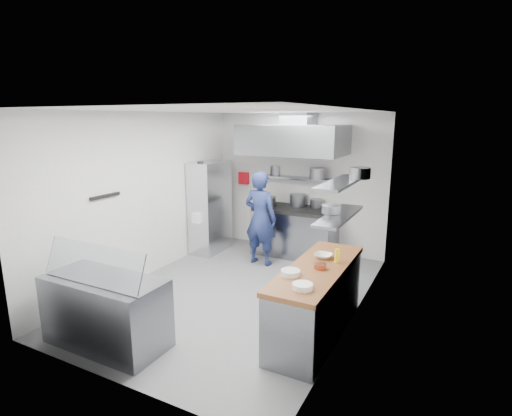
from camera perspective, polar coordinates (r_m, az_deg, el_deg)
The scene contains 36 objects.
floor at distance 6.46m, azimuth -2.50°, elevation -11.95°, with size 5.00×5.00×0.00m, color slate.
ceiling at distance 5.87m, azimuth -2.77°, elevation 13.75°, with size 5.00×5.00×0.00m, color silver.
wall_back at distance 8.23m, azimuth 6.09°, elevation 3.60°, with size 3.60×0.02×2.80m, color white.
wall_front at distance 4.12m, azimuth -20.34°, elevation -6.40°, with size 3.60×0.02×2.80m, color white.
wall_left at distance 7.06m, azimuth -15.40°, elevation 1.71°, with size 5.00×0.02×2.80m, color white.
wall_right at distance 5.36m, azimuth 14.30°, elevation -1.63°, with size 5.00×0.02×2.80m, color white.
gas_range at distance 8.04m, azimuth 5.56°, elevation -3.55°, with size 1.60×0.80×0.90m, color gray.
cooktop at distance 7.92m, azimuth 5.63°, elevation -0.21°, with size 1.57×0.78×0.06m, color black.
stock_pot_left at distance 8.02m, azimuth 1.75°, elevation 0.95°, with size 0.31×0.31×0.20m, color slate.
stock_pot_mid at distance 8.09m, azimuth 6.00°, elevation 1.15°, with size 0.33×0.33×0.24m, color slate.
stock_pot_right at distance 8.04m, azimuth 8.68°, elevation 0.70°, with size 0.26×0.26×0.16m, color slate.
over_range_shelf at distance 8.03m, azimuth 6.36°, elevation 4.24°, with size 1.60×0.30×0.04m, color gray.
shelf_pot_a at distance 8.48m, azimuth 3.01°, elevation 5.49°, with size 0.29×0.29×0.18m, color slate.
shelf_pot_b at distance 7.79m, azimuth 8.71°, elevation 4.88°, with size 0.29×0.29×0.22m, color slate.
extractor_hood at distance 7.57m, azimuth 5.36°, elevation 9.68°, with size 1.90×1.15×0.55m, color gray.
hood_duct at distance 7.77m, azimuth 6.05°, elevation 12.55°, with size 0.55×0.55×0.24m, color slate.
red_firebox at distance 8.70m, azimuth -1.76°, elevation 4.29°, with size 0.22×0.10×0.26m, color red.
chef at distance 7.40m, azimuth 0.64°, elevation -1.48°, with size 0.64×0.42×1.76m, color navy.
wire_rack at distance 8.17m, azimuth -6.56°, elevation 0.13°, with size 0.50×0.90×1.85m, color silver.
rack_bin_a at distance 7.86m, azimuth -8.25°, elevation -1.36°, with size 0.17×0.21×0.19m, color white.
rack_bin_b at distance 7.94m, azimuth -7.42°, elevation 2.50°, with size 0.14×0.18×0.16m, color yellow.
rack_jar at distance 7.70m, azimuth -7.94°, elevation 5.93°, with size 0.12×0.12×0.18m, color black.
knife_strip at distance 6.40m, azimuth -20.74°, elevation 1.60°, with size 0.04×0.55×0.05m, color black.
prep_counter_base at distance 5.23m, azimuth 8.64°, elevation -13.19°, with size 0.62×2.00×0.84m, color gray.
prep_counter_top at distance 5.05m, azimuth 8.81°, elevation -8.59°, with size 0.65×2.04×0.06m, color #955C28.
plate_stack_a at distance 4.39m, azimuth 6.68°, elevation -11.04°, with size 0.22×0.22×0.06m, color white.
plate_stack_b at distance 4.74m, azimuth 4.95°, elevation -9.17°, with size 0.23×0.23×0.06m, color white.
copper_pan at distance 4.97m, azimuth 9.13°, elevation -8.21°, with size 0.15×0.15×0.06m, color #B95534.
squeeze_bottle at distance 5.19m, azimuth 11.50°, elevation -6.69°, with size 0.06×0.06×0.18m, color yellow.
mixing_bowl at distance 5.34m, azimuth 9.59°, elevation -6.75°, with size 0.23×0.23×0.06m, color white.
wall_shelf_lower at distance 5.10m, azimuth 11.83°, elevation -1.09°, with size 0.30×1.30×0.04m, color gray.
wall_shelf_upper at distance 5.01m, azimuth 12.05°, elevation 3.58°, with size 0.30×1.30×0.04m, color gray.
shelf_pot_c at distance 5.12m, azimuth 10.70°, elevation -0.17°, with size 0.24×0.24×0.10m, color slate.
shelf_pot_d at distance 5.26m, azimuth 14.65°, elevation 4.85°, with size 0.26×0.26×0.14m, color slate.
display_case at distance 5.27m, azimuth -20.63°, elevation -13.66°, with size 1.50×0.70×0.85m, color gray.
display_glass at distance 4.95m, azimuth -22.24°, elevation -7.40°, with size 1.47×0.02×0.45m, color silver.
Camera 1 is at (2.93, -5.08, 2.69)m, focal length 28.00 mm.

